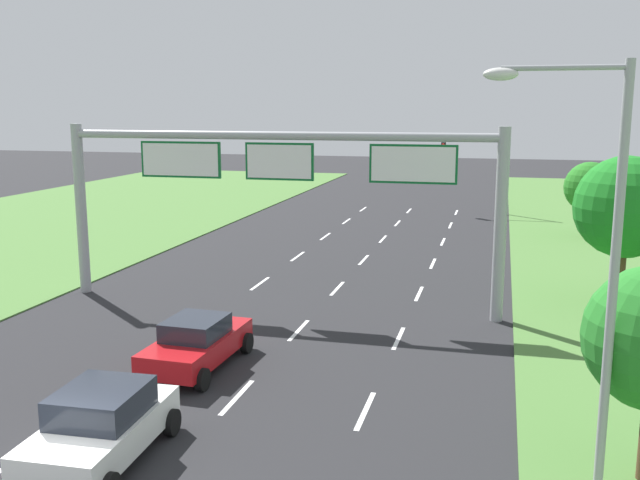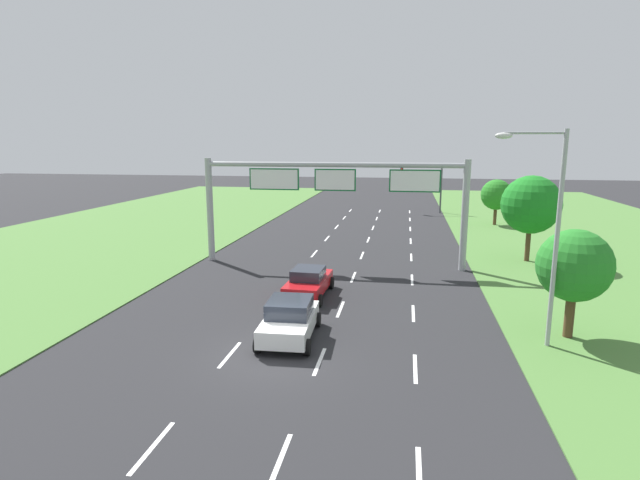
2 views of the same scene
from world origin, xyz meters
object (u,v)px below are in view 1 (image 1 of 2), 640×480
object	(u,v)px
car_near_red	(197,343)
roadside_tree_mid	(626,207)
roadside_tree_far	(590,187)
traffic_light_mast	(479,161)
sign_gantry	(278,179)
car_lead_silver	(101,425)
street_lamp	(594,249)

from	to	relation	value
car_near_red	roadside_tree_mid	world-z (taller)	roadside_tree_mid
car_near_red	roadside_tree_far	distance (m)	29.19
roadside_tree_mid	roadside_tree_far	bearing A→B (deg)	88.45
car_near_red	traffic_light_mast	world-z (taller)	traffic_light_mast
car_near_red	sign_gantry	distance (m)	8.22
car_lead_silver	roadside_tree_far	bearing A→B (deg)	64.83
car_lead_silver	traffic_light_mast	bearing A→B (deg)	78.18
street_lamp	car_near_red	bearing A→B (deg)	154.37
roadside_tree_mid	traffic_light_mast	bearing A→B (deg)	104.83
traffic_light_mast	roadside_tree_mid	distance (m)	24.40
car_lead_silver	street_lamp	size ratio (longest dim) A/B	0.50
sign_gantry	roadside_tree_far	bearing A→B (deg)	54.52
car_lead_silver	roadside_tree_mid	bearing A→B (deg)	48.88
car_near_red	sign_gantry	xyz separation A→B (m)	(0.33, 7.06, 4.19)
car_near_red	roadside_tree_mid	distance (m)	16.96
roadside_tree_mid	street_lamp	bearing A→B (deg)	-100.96
car_lead_silver	traffic_light_mast	distance (m)	40.26
car_near_red	roadside_tree_far	world-z (taller)	roadside_tree_far
car_near_red	car_lead_silver	xyz separation A→B (m)	(0.34, -5.83, 0.07)
car_near_red	roadside_tree_far	bearing A→B (deg)	64.16
roadside_tree_far	car_lead_silver	bearing A→B (deg)	-112.83
street_lamp	roadside_tree_far	world-z (taller)	street_lamp
roadside_tree_far	roadside_tree_mid	bearing A→B (deg)	-91.55
car_near_red	traffic_light_mast	xyz separation A→B (m)	(6.95, 33.77, 3.10)
street_lamp	roadside_tree_mid	distance (m)	15.43
car_lead_silver	sign_gantry	world-z (taller)	sign_gantry
car_lead_silver	street_lamp	distance (m)	10.84
sign_gantry	traffic_light_mast	xyz separation A→B (m)	(6.63, 26.70, -1.09)
sign_gantry	traffic_light_mast	bearing A→B (deg)	76.07
car_lead_silver	roadside_tree_mid	world-z (taller)	roadside_tree_mid
street_lamp	roadside_tree_far	bearing A→B (deg)	83.77
car_near_red	roadside_tree_far	size ratio (longest dim) A/B	0.97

